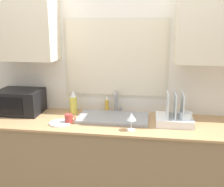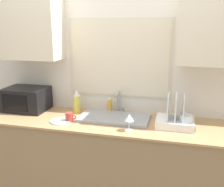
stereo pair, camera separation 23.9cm
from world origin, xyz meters
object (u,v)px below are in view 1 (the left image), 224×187
(faucet, at_px, (116,100))
(spray_bottle, at_px, (73,103))
(soap_bottle, at_px, (107,106))
(wine_glass, at_px, (131,117))
(microwave, at_px, (20,102))
(dish_rack, at_px, (175,117))
(mug_near_sink, at_px, (69,119))

(faucet, bearing_deg, spray_bottle, -172.03)
(soap_bottle, relative_size, wine_glass, 1.05)
(faucet, xyz_separation_m, soap_bottle, (-0.10, 0.01, -0.07))
(microwave, distance_m, spray_bottle, 0.55)
(spray_bottle, relative_size, soap_bottle, 1.46)
(dish_rack, distance_m, spray_bottle, 1.03)
(microwave, xyz_separation_m, wine_glass, (1.17, -0.30, -0.01))
(spray_bottle, xyz_separation_m, mug_near_sink, (0.04, -0.28, -0.07))
(spray_bottle, height_order, soap_bottle, spray_bottle)
(microwave, bearing_deg, spray_bottle, 6.90)
(spray_bottle, xyz_separation_m, wine_glass, (0.63, -0.37, 0.00))
(microwave, bearing_deg, mug_near_sink, -20.32)
(faucet, relative_size, dish_rack, 0.70)
(dish_rack, distance_m, mug_near_sink, 0.99)
(spray_bottle, bearing_deg, wine_glass, -30.48)
(microwave, distance_m, wine_glass, 1.21)
(faucet, bearing_deg, mug_near_sink, -139.16)
(dish_rack, bearing_deg, soap_bottle, 160.99)
(faucet, height_order, wine_glass, faucet)
(faucet, bearing_deg, microwave, -172.62)
(dish_rack, xyz_separation_m, mug_near_sink, (-0.98, -0.12, -0.02))
(microwave, height_order, mug_near_sink, microwave)
(dish_rack, height_order, wine_glass, dish_rack)
(mug_near_sink, distance_m, wine_glass, 0.60)
(spray_bottle, distance_m, wine_glass, 0.73)
(faucet, distance_m, soap_bottle, 0.12)
(faucet, relative_size, soap_bottle, 1.43)
(faucet, distance_m, wine_glass, 0.47)
(soap_bottle, bearing_deg, spray_bottle, -167.72)
(dish_rack, bearing_deg, mug_near_sink, -172.82)
(faucet, relative_size, spray_bottle, 0.98)
(wine_glass, bearing_deg, faucet, 113.70)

